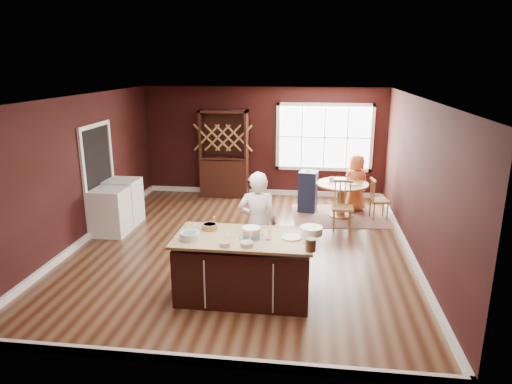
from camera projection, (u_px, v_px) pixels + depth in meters
room_shell at (242, 175)px, 8.05m from camera, size 7.00×7.00×7.00m
window at (324, 137)px, 11.13m from camera, size 2.36×0.10×1.66m
doorway at (99, 179)px, 9.07m from camera, size 0.08×1.26×2.13m
kitchen_island at (244, 268)px, 6.48m from camera, size 1.93×1.01×0.92m
dining_table at (342, 193)px, 9.89m from camera, size 1.13×1.13×0.75m
baker at (257, 224)px, 7.08m from camera, size 0.65×0.46×1.68m
layer_cake at (251, 232)px, 6.31m from camera, size 0.35×0.35×0.14m
bowl_blue at (190, 236)px, 6.24m from camera, size 0.27×0.27×0.10m
bowl_yellow at (210, 227)px, 6.62m from camera, size 0.22×0.22×0.08m
bowl_pink at (225, 244)px, 6.01m from camera, size 0.15×0.15×0.06m
bowl_olive at (247, 244)px, 6.00m from camera, size 0.17×0.17×0.06m
drinking_glass at (268, 234)px, 6.22m from camera, size 0.08×0.08×0.16m
dinner_plate at (292, 237)px, 6.30m from camera, size 0.27×0.27×0.02m
white_tub at (311, 231)px, 6.43m from camera, size 0.32×0.32×0.11m
stoneware_crock at (311, 245)px, 5.85m from camera, size 0.14×0.14×0.17m
rug at (340, 216)px, 10.04m from camera, size 2.24×1.81×0.01m
chair_east at (379, 199)px, 9.76m from camera, size 0.42×0.44×0.91m
chair_south at (342, 206)px, 9.12m from camera, size 0.42×0.40×1.00m
chair_north at (351, 187)px, 10.69m from camera, size 0.44×0.42×0.90m
seated_woman at (356, 183)px, 10.26m from camera, size 0.75×0.66×1.30m
high_chair at (308, 191)px, 10.26m from camera, size 0.45×0.45×0.97m
toddler at (308, 176)px, 10.24m from camera, size 0.18×0.14×0.26m
table_plate at (352, 184)px, 9.73m from camera, size 0.19×0.19×0.01m
table_cup at (331, 179)px, 10.02m from camera, size 0.12×0.12×0.09m
hutch at (225, 154)px, 11.31m from camera, size 1.18×0.49×2.16m
washer at (111, 212)px, 8.88m from camera, size 0.63×0.61×0.91m
dryer at (124, 202)px, 9.49m from camera, size 0.65×0.63×0.94m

